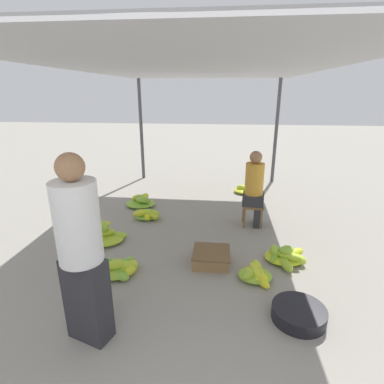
{
  "coord_description": "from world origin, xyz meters",
  "views": [
    {
      "loc": [
        0.4,
        -1.34,
        2.18
      ],
      "look_at": [
        0.0,
        2.53,
        0.87
      ],
      "focal_mm": 28.0,
      "sensor_mm": 36.0,
      "label": 1
    }
  ],
  "objects_px": {
    "banana_pile_right_2": "(285,257)",
    "crate_near": "(211,257)",
    "vendor_foreground": "(81,250)",
    "vendor_seated": "(255,188)",
    "banana_pile_right_0": "(256,274)",
    "banana_pile_left_3": "(117,268)",
    "banana_pile_right_1": "(245,190)",
    "banana_pile_left_1": "(147,214)",
    "basin_black": "(299,314)",
    "banana_pile_left_2": "(141,201)",
    "stool": "(252,208)",
    "banana_pile_left_0": "(103,237)"
  },
  "relations": [
    {
      "from": "banana_pile_left_3",
      "to": "banana_pile_left_2",
      "type": "bearing_deg",
      "value": 97.98
    },
    {
      "from": "banana_pile_left_0",
      "to": "crate_near",
      "type": "bearing_deg",
      "value": -13.39
    },
    {
      "from": "vendor_seated",
      "to": "banana_pile_right_1",
      "type": "height_order",
      "value": "vendor_seated"
    },
    {
      "from": "banana_pile_left_3",
      "to": "banana_pile_right_0",
      "type": "relative_size",
      "value": 1.06
    },
    {
      "from": "stool",
      "to": "basin_black",
      "type": "bearing_deg",
      "value": -82.77
    },
    {
      "from": "stool",
      "to": "banana_pile_right_1",
      "type": "distance_m",
      "value": 1.75
    },
    {
      "from": "banana_pile_left_3",
      "to": "banana_pile_right_1",
      "type": "relative_size",
      "value": 1.09
    },
    {
      "from": "banana_pile_right_0",
      "to": "crate_near",
      "type": "bearing_deg",
      "value": 150.69
    },
    {
      "from": "vendor_foreground",
      "to": "banana_pile_right_0",
      "type": "xyz_separation_m",
      "value": [
        1.62,
        1.06,
        -0.83
      ]
    },
    {
      "from": "vendor_foreground",
      "to": "banana_pile_right_0",
      "type": "bearing_deg",
      "value": 33.25
    },
    {
      "from": "vendor_foreground",
      "to": "stool",
      "type": "relative_size",
      "value": 4.54
    },
    {
      "from": "banana_pile_left_0",
      "to": "vendor_seated",
      "type": "bearing_deg",
      "value": 20.83
    },
    {
      "from": "vendor_seated",
      "to": "vendor_foreground",
      "type": "bearing_deg",
      "value": -122.96
    },
    {
      "from": "vendor_seated",
      "to": "banana_pile_left_2",
      "type": "distance_m",
      "value": 2.32
    },
    {
      "from": "banana_pile_right_0",
      "to": "banana_pile_right_1",
      "type": "height_order",
      "value": "banana_pile_right_0"
    },
    {
      "from": "stool",
      "to": "banana_pile_left_1",
      "type": "height_order",
      "value": "stool"
    },
    {
      "from": "banana_pile_left_1",
      "to": "banana_pile_right_0",
      "type": "height_order",
      "value": "banana_pile_left_1"
    },
    {
      "from": "banana_pile_left_0",
      "to": "banana_pile_left_1",
      "type": "distance_m",
      "value": 1.03
    },
    {
      "from": "stool",
      "to": "crate_near",
      "type": "height_order",
      "value": "stool"
    },
    {
      "from": "basin_black",
      "to": "vendor_foreground",
      "type": "bearing_deg",
      "value": -168.17
    },
    {
      "from": "banana_pile_right_2",
      "to": "crate_near",
      "type": "relative_size",
      "value": 1.26
    },
    {
      "from": "banana_pile_left_2",
      "to": "stool",
      "type": "bearing_deg",
      "value": -18.23
    },
    {
      "from": "stool",
      "to": "banana_pile_left_2",
      "type": "bearing_deg",
      "value": 161.77
    },
    {
      "from": "basin_black",
      "to": "banana_pile_right_2",
      "type": "xyz_separation_m",
      "value": [
        0.07,
        1.08,
        0.01
      ]
    },
    {
      "from": "basin_black",
      "to": "banana_pile_left_3",
      "type": "height_order",
      "value": "banana_pile_left_3"
    },
    {
      "from": "basin_black",
      "to": "banana_pile_right_1",
      "type": "relative_size",
      "value": 1.0
    },
    {
      "from": "stool",
      "to": "banana_pile_left_3",
      "type": "xyz_separation_m",
      "value": [
        -1.8,
        -1.63,
        -0.24
      ]
    },
    {
      "from": "banana_pile_right_0",
      "to": "crate_near",
      "type": "distance_m",
      "value": 0.64
    },
    {
      "from": "vendor_foreground",
      "to": "vendor_seated",
      "type": "distance_m",
      "value": 3.15
    },
    {
      "from": "banana_pile_right_2",
      "to": "basin_black",
      "type": "bearing_deg",
      "value": -93.72
    },
    {
      "from": "banana_pile_right_2",
      "to": "crate_near",
      "type": "height_order",
      "value": "banana_pile_right_2"
    },
    {
      "from": "banana_pile_left_1",
      "to": "vendor_seated",
      "type": "bearing_deg",
      "value": -1.87
    },
    {
      "from": "banana_pile_right_2",
      "to": "crate_near",
      "type": "distance_m",
      "value": 0.99
    },
    {
      "from": "vendor_foreground",
      "to": "banana_pile_right_2",
      "type": "distance_m",
      "value": 2.66
    },
    {
      "from": "basin_black",
      "to": "crate_near",
      "type": "relative_size",
      "value": 1.09
    },
    {
      "from": "vendor_seated",
      "to": "banana_pile_right_2",
      "type": "xyz_separation_m",
      "value": [
        0.33,
        -1.14,
        -0.58
      ]
    },
    {
      "from": "vendor_seated",
      "to": "banana_pile_left_3",
      "type": "distance_m",
      "value": 2.51
    },
    {
      "from": "banana_pile_left_0",
      "to": "banana_pile_right_2",
      "type": "relative_size",
      "value": 1.03
    },
    {
      "from": "vendor_foreground",
      "to": "crate_near",
      "type": "bearing_deg",
      "value": 52.39
    },
    {
      "from": "vendor_foreground",
      "to": "banana_pile_left_2",
      "type": "bearing_deg",
      "value": 97.37
    },
    {
      "from": "basin_black",
      "to": "banana_pile_left_2",
      "type": "height_order",
      "value": "banana_pile_left_2"
    },
    {
      "from": "vendor_foreground",
      "to": "vendor_seated",
      "type": "bearing_deg",
      "value": 57.04
    },
    {
      "from": "banana_pile_right_0",
      "to": "crate_near",
      "type": "xyz_separation_m",
      "value": [
        -0.56,
        0.31,
        0.01
      ]
    },
    {
      "from": "banana_pile_left_0",
      "to": "banana_pile_right_0",
      "type": "xyz_separation_m",
      "value": [
        2.2,
        -0.7,
        -0.02
      ]
    },
    {
      "from": "banana_pile_left_2",
      "to": "banana_pile_left_3",
      "type": "xyz_separation_m",
      "value": [
        0.33,
        -2.33,
        -0.02
      ]
    },
    {
      "from": "stool",
      "to": "banana_pile_right_2",
      "type": "relative_size",
      "value": 0.62
    },
    {
      "from": "vendor_foreground",
      "to": "banana_pile_left_0",
      "type": "height_order",
      "value": "vendor_foreground"
    },
    {
      "from": "banana_pile_left_1",
      "to": "banana_pile_left_2",
      "type": "relative_size",
      "value": 0.88
    },
    {
      "from": "vendor_foreground",
      "to": "crate_near",
      "type": "distance_m",
      "value": 1.92
    },
    {
      "from": "vendor_foreground",
      "to": "banana_pile_left_1",
      "type": "bearing_deg",
      "value": 92.96
    }
  ]
}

